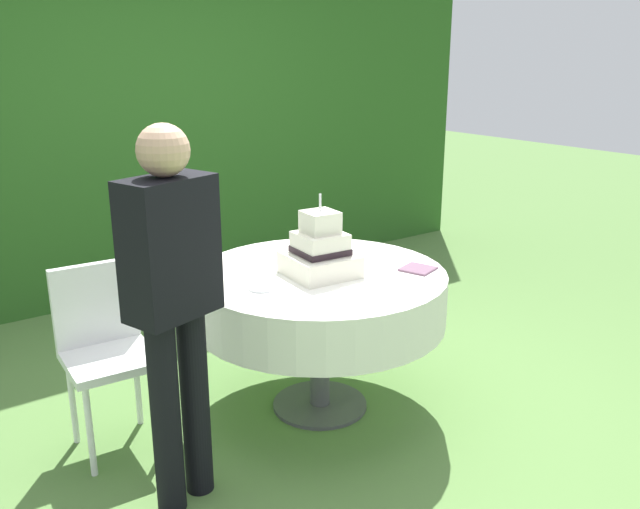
# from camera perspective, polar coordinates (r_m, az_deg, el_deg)

# --- Properties ---
(ground_plane) EXTENTS (20.00, 20.00, 0.00)m
(ground_plane) POSITION_cam_1_polar(r_m,az_deg,el_deg) (3.73, -0.01, -12.72)
(ground_plane) COLOR #547A3D
(foliage_hedge) EXTENTS (6.42, 0.51, 2.76)m
(foliage_hedge) POSITION_cam_1_polar(r_m,az_deg,el_deg) (5.47, -15.81, 11.43)
(foliage_hedge) COLOR #28561E
(foliage_hedge) RESTS_ON ground_plane
(cake_table) EXTENTS (1.30, 1.30, 0.77)m
(cake_table) POSITION_cam_1_polar(r_m,az_deg,el_deg) (3.46, -0.01, -3.55)
(cake_table) COLOR #4C4C51
(cake_table) RESTS_ON ground_plane
(wedding_cake) EXTENTS (0.34, 0.34, 0.42)m
(wedding_cake) POSITION_cam_1_polar(r_m,az_deg,el_deg) (3.34, 0.03, 0.20)
(wedding_cake) COLOR silver
(wedding_cake) RESTS_ON cake_table
(serving_plate_near) EXTENTS (0.15, 0.15, 0.01)m
(serving_plate_near) POSITION_cam_1_polar(r_m,az_deg,el_deg) (3.70, 2.91, 0.03)
(serving_plate_near) COLOR white
(serving_plate_near) RESTS_ON cake_table
(serving_plate_far) EXTENTS (0.12, 0.12, 0.01)m
(serving_plate_far) POSITION_cam_1_polar(r_m,az_deg,el_deg) (3.19, -5.00, -2.85)
(serving_plate_far) COLOR white
(serving_plate_far) RESTS_ON cake_table
(napkin_stack) EXTENTS (0.20, 0.20, 0.01)m
(napkin_stack) POSITION_cam_1_polar(r_m,az_deg,el_deg) (3.49, 8.32, -1.22)
(napkin_stack) COLOR #6B4C60
(napkin_stack) RESTS_ON cake_table
(garden_chair) EXTENTS (0.42, 0.42, 0.89)m
(garden_chair) POSITION_cam_1_polar(r_m,az_deg,el_deg) (3.35, -17.86, -6.89)
(garden_chair) COLOR white
(garden_chair) RESTS_ON ground_plane
(standing_person) EXTENTS (0.40, 0.30, 1.60)m
(standing_person) POSITION_cam_1_polar(r_m,az_deg,el_deg) (2.69, -12.38, -3.46)
(standing_person) COLOR black
(standing_person) RESTS_ON ground_plane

